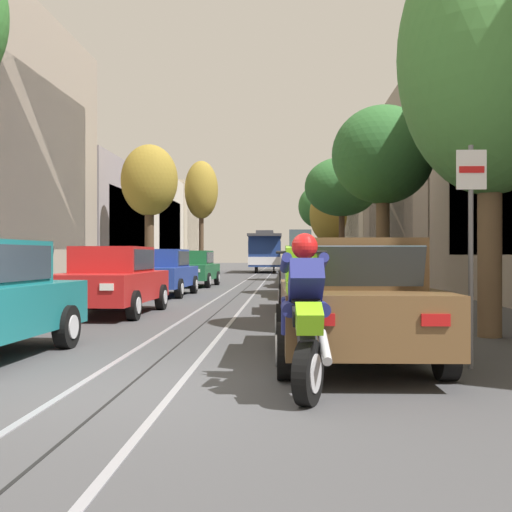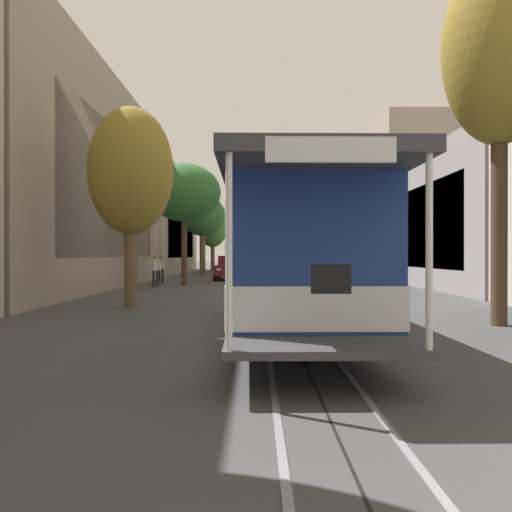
% 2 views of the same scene
% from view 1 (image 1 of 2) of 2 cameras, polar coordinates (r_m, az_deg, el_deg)
% --- Properties ---
extents(ground_plane, '(162.54, 162.54, 0.00)m').
position_cam_1_polar(ground_plane, '(32.51, -0.23, -2.36)').
color(ground_plane, '#424244').
extents(trolley_track_rails, '(1.14, 73.02, 0.01)m').
position_cam_1_polar(trolley_track_rails, '(37.01, 0.12, -2.05)').
color(trolley_track_rails, gray).
rests_on(trolley_track_rails, ground).
extents(building_facade_left, '(5.73, 64.72, 10.76)m').
position_cam_1_polar(building_facade_left, '(37.25, -15.77, 4.58)').
color(building_facade_left, '#BCAD93').
rests_on(building_facade_left, ground).
extents(building_facade_right, '(5.84, 64.72, 10.38)m').
position_cam_1_polar(building_facade_right, '(36.62, 16.01, 5.70)').
color(building_facade_right, gray).
rests_on(building_facade_right, ground).
extents(parked_car_red_second_left, '(2.07, 4.39, 1.58)m').
position_cam_1_polar(parked_car_red_second_left, '(15.21, -12.79, -2.11)').
color(parked_car_red_second_left, red).
rests_on(parked_car_red_second_left, ground).
extents(parked_car_blue_mid_left, '(2.09, 4.40, 1.58)m').
position_cam_1_polar(parked_car_blue_mid_left, '(21.85, -8.46, -1.45)').
color(parked_car_blue_mid_left, '#233D93').
rests_on(parked_car_blue_mid_left, ground).
extents(parked_car_green_fourth_left, '(2.11, 4.41, 1.58)m').
position_cam_1_polar(parked_car_green_fourth_left, '(28.28, -5.66, -1.10)').
color(parked_car_green_fourth_left, '#1E6038').
rests_on(parked_car_green_fourth_left, ground).
extents(parked_car_brown_near_right, '(2.06, 4.39, 1.58)m').
position_cam_1_polar(parked_car_brown_near_right, '(8.42, 8.55, -3.88)').
color(parked_car_brown_near_right, brown).
rests_on(parked_car_brown_near_right, ground).
extents(parked_car_grey_second_right, '(2.14, 4.42, 1.58)m').
position_cam_1_polar(parked_car_grey_second_right, '(15.34, 5.93, -2.09)').
color(parked_car_grey_second_right, slate).
rests_on(parked_car_grey_second_right, ground).
extents(parked_car_yellow_mid_right, '(2.14, 4.42, 1.58)m').
position_cam_1_polar(parked_car_yellow_mid_right, '(21.20, 5.03, -1.49)').
color(parked_car_yellow_mid_right, gold).
rests_on(parked_car_yellow_mid_right, ground).
extents(parked_car_maroon_fourth_right, '(2.08, 4.40, 1.58)m').
position_cam_1_polar(parked_car_maroon_fourth_right, '(28.24, 4.20, -1.10)').
color(parked_car_maroon_fourth_right, maroon).
rests_on(parked_car_maroon_fourth_right, ground).
extents(street_tree_kerb_left_second, '(2.78, 2.24, 6.77)m').
position_cam_1_polar(street_tree_kerb_left_second, '(31.57, -9.54, 6.53)').
color(street_tree_kerb_left_second, '#4C3826').
rests_on(street_tree_kerb_left_second, ground).
extents(street_tree_kerb_left_mid, '(2.62, 2.45, 8.77)m').
position_cam_1_polar(street_tree_kerb_left_mid, '(50.22, -4.92, 5.83)').
color(street_tree_kerb_left_mid, '#4C3826').
rests_on(street_tree_kerb_left_mid, ground).
extents(street_tree_kerb_right_near, '(3.08, 2.89, 7.07)m').
position_cam_1_polar(street_tree_kerb_right_near, '(11.87, 20.22, 16.29)').
color(street_tree_kerb_right_near, brown).
rests_on(street_tree_kerb_right_near, ground).
extents(street_tree_kerb_right_second, '(3.45, 3.25, 6.46)m').
position_cam_1_polar(street_tree_kerb_right_second, '(22.23, 11.30, 8.74)').
color(street_tree_kerb_right_second, brown).
rests_on(street_tree_kerb_right_second, ground).
extents(street_tree_kerb_right_mid, '(3.96, 3.39, 6.60)m').
position_cam_1_polar(street_tree_kerb_right_mid, '(34.36, 7.69, 6.12)').
color(street_tree_kerb_right_mid, '#4C3826').
rests_on(street_tree_kerb_right_mid, ground).
extents(street_tree_kerb_right_fourth, '(2.68, 2.19, 6.32)m').
position_cam_1_polar(street_tree_kerb_right_fourth, '(45.70, 6.50, 3.67)').
color(street_tree_kerb_right_fourth, brown).
rests_on(street_tree_kerb_right_fourth, ground).
extents(street_tree_kerb_right_far, '(3.94, 3.20, 7.75)m').
position_cam_1_polar(street_tree_kerb_right_far, '(57.37, 5.78, 4.41)').
color(street_tree_kerb_right_far, '#4C3826').
rests_on(street_tree_kerb_right_far, ground).
extents(cable_car_trolley, '(2.70, 9.16, 3.28)m').
position_cam_1_polar(cable_car_trolley, '(51.07, 0.83, 0.39)').
color(cable_car_trolley, navy).
rests_on(cable_car_trolley, ground).
extents(motorcycle_with_rider, '(0.54, 1.90, 1.66)m').
position_cam_1_polar(motorcycle_with_rider, '(6.38, 4.33, -4.48)').
color(motorcycle_with_rider, black).
rests_on(motorcycle_with_rider, ground).
extents(pedestrian_on_left_pavement, '(0.55, 0.25, 1.61)m').
position_cam_1_polar(pedestrian_on_left_pavement, '(32.01, 11.12, -0.77)').
color(pedestrian_on_left_pavement, black).
rests_on(pedestrian_on_left_pavement, ground).
extents(pedestrian_on_right_pavement, '(0.55, 0.41, 1.64)m').
position_cam_1_polar(pedestrian_on_right_pavement, '(35.50, 9.65, -0.66)').
color(pedestrian_on_right_pavement, '#282D38').
rests_on(pedestrian_on_right_pavement, ground).
extents(pedestrian_crossing_far, '(0.55, 0.42, 1.61)m').
position_cam_1_polar(pedestrian_crossing_far, '(23.97, -15.49, -1.06)').
color(pedestrian_crossing_far, '#282D38').
rests_on(pedestrian_crossing_far, ground).
extents(fire_hydrant, '(0.40, 0.22, 0.84)m').
position_cam_1_polar(fire_hydrant, '(15.65, 11.91, -3.43)').
color(fire_hydrant, '#B2B2B7').
rests_on(fire_hydrant, ground).
extents(street_sign_post, '(0.36, 0.07, 2.72)m').
position_cam_1_polar(street_sign_post, '(8.14, 18.71, 2.24)').
color(street_sign_post, slate).
rests_on(street_sign_post, ground).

